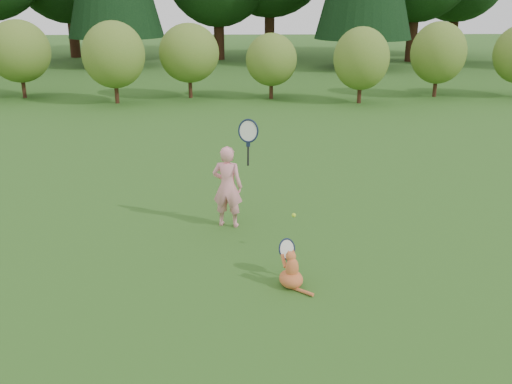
{
  "coord_description": "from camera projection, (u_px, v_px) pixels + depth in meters",
  "views": [
    {
      "loc": [
        -0.08,
        -7.46,
        3.55
      ],
      "look_at": [
        0.2,
        0.8,
        0.7
      ],
      "focal_mm": 40.0,
      "sensor_mm": 36.0,
      "label": 1
    }
  ],
  "objects": [
    {
      "name": "child",
      "position": [
        228.0,
        185.0,
        9.08
      ],
      "size": [
        0.77,
        0.45,
        2.0
      ],
      "rotation": [
        0.0,
        0.0,
        2.9
      ],
      "color": "pink",
      "rests_on": "ground"
    },
    {
      "name": "tennis_ball",
      "position": [
        294.0,
        215.0,
        8.14
      ],
      "size": [
        0.06,
        0.06,
        0.06
      ],
      "color": "#B2E21A",
      "rests_on": "ground"
    },
    {
      "name": "ground",
      "position": [
        244.0,
        256.0,
        8.21
      ],
      "size": [
        100.0,
        100.0,
        0.0
      ],
      "primitive_type": "plane",
      "color": "#1D4C15",
      "rests_on": "ground"
    },
    {
      "name": "cat",
      "position": [
        291.0,
        268.0,
        7.29
      ],
      "size": [
        0.5,
        0.75,
        0.68
      ],
      "rotation": [
        0.0,
        0.0,
        0.4
      ],
      "color": "#CC5827",
      "rests_on": "ground"
    },
    {
      "name": "shrub_row",
      "position": [
        239.0,
        60.0,
        20.03
      ],
      "size": [
        28.0,
        3.0,
        2.8
      ],
      "primitive_type": null,
      "color": "#597B26",
      "rests_on": "ground"
    }
  ]
}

